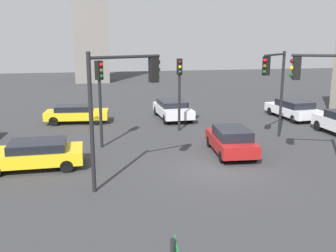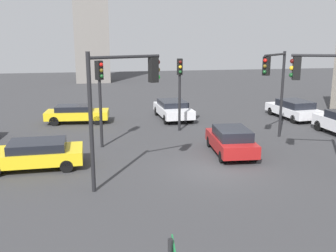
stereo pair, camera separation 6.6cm
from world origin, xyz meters
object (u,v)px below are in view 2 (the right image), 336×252
(traffic_light_1, at_px, (180,81))
(car_4, at_px, (294,109))
(traffic_light_3, at_px, (275,78))
(car_3, at_px, (231,140))
(traffic_light_4, at_px, (123,92))
(car_5, at_px, (76,113))
(traffic_light_0, at_px, (323,87))
(car_6, at_px, (34,154))
(traffic_light_2, at_px, (100,87))
(car_2, at_px, (173,109))

(traffic_light_1, xyz_separation_m, car_4, (8.99, 2.11, -2.49))
(traffic_light_3, relative_size, car_3, 1.23)
(traffic_light_4, xyz_separation_m, car_4, (13.12, 10.69, -3.11))
(car_3, relative_size, car_5, 0.94)
(traffic_light_0, xyz_separation_m, car_6, (-12.59, 2.64, -3.10))
(traffic_light_3, height_order, car_3, traffic_light_3)
(traffic_light_0, distance_m, traffic_light_3, 5.06)
(car_4, height_order, car_5, car_4)
(car_3, height_order, car_4, car_3)
(car_3, bearing_deg, traffic_light_0, -131.19)
(car_5, bearing_deg, car_3, -42.47)
(traffic_light_2, xyz_separation_m, car_6, (-3.11, -2.90, -2.60))
(traffic_light_1, bearing_deg, car_3, 19.00)
(traffic_light_0, relative_size, traffic_light_1, 1.17)
(traffic_light_2, relative_size, traffic_light_3, 0.92)
(traffic_light_2, bearing_deg, traffic_light_0, 19.91)
(car_5, relative_size, car_6, 0.98)
(traffic_light_1, bearing_deg, car_6, -51.32)
(traffic_light_3, bearing_deg, car_6, -30.95)
(traffic_light_0, relative_size, car_5, 1.21)
(traffic_light_3, bearing_deg, traffic_light_2, -44.52)
(traffic_light_1, xyz_separation_m, car_6, (-8.05, -5.78, -2.53))
(car_4, bearing_deg, traffic_light_0, 151.24)
(traffic_light_0, xyz_separation_m, car_5, (-11.11, 11.90, -3.10))
(traffic_light_4, height_order, car_2, traffic_light_4)
(traffic_light_1, relative_size, traffic_light_2, 0.97)
(traffic_light_0, distance_m, car_2, 13.12)
(traffic_light_0, xyz_separation_m, traffic_light_2, (-9.48, 5.53, -0.49))
(car_3, xyz_separation_m, car_5, (-8.12, 8.88, -0.05))
(traffic_light_2, relative_size, car_2, 1.01)
(traffic_light_4, distance_m, car_2, 13.35)
(traffic_light_2, height_order, traffic_light_3, traffic_light_3)
(traffic_light_1, bearing_deg, traffic_light_0, 31.38)
(traffic_light_3, distance_m, car_4, 7.54)
(car_2, relative_size, car_3, 1.12)
(traffic_light_3, xyz_separation_m, car_4, (4.29, 5.47, -2.92))
(car_2, xyz_separation_m, car_3, (1.25, -9.02, 0.00))
(traffic_light_4, distance_m, car_3, 7.21)
(traffic_light_4, bearing_deg, car_2, 48.83)
(traffic_light_2, distance_m, car_2, 8.73)
(traffic_light_0, xyz_separation_m, car_2, (-4.24, 12.04, -3.05))
(car_3, bearing_deg, car_2, 11.91)
(traffic_light_4, bearing_deg, car_5, 80.18)
(car_5, xyz_separation_m, car_6, (-1.48, -9.27, 0.00))
(traffic_light_2, bearing_deg, traffic_light_3, 47.33)
(car_3, bearing_deg, traffic_light_2, 72.86)
(car_4, bearing_deg, traffic_light_3, 136.06)
(car_5, bearing_deg, traffic_light_1, -22.86)
(traffic_light_0, distance_m, car_4, 11.83)
(car_6, bearing_deg, traffic_light_0, 166.99)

